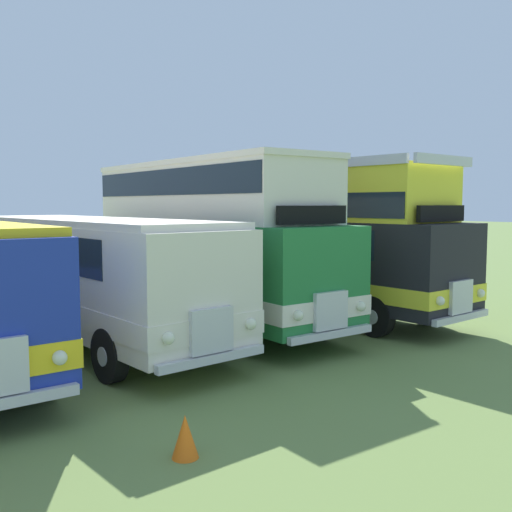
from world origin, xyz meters
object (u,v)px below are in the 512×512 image
at_px(bus_sixth_in_row, 207,235).
at_px(bus_seventh_in_row, 297,235).
at_px(cone_near_end, 185,436).
at_px(bus_fifth_in_row, 88,270).

xyz_separation_m(bus_sixth_in_row, bus_seventh_in_row, (3.42, 0.01, -0.10)).
bearing_deg(cone_near_end, bus_fifth_in_row, 76.28).
xyz_separation_m(bus_fifth_in_row, bus_seventh_in_row, (6.86, -0.00, 0.61)).
distance_m(bus_fifth_in_row, bus_seventh_in_row, 6.88).
height_order(bus_fifth_in_row, bus_seventh_in_row, bus_seventh_in_row).
relative_size(bus_fifth_in_row, bus_sixth_in_row, 1.02).
distance_m(bus_seventh_in_row, cone_near_end, 11.29).
relative_size(bus_sixth_in_row, bus_seventh_in_row, 0.88).
height_order(bus_seventh_in_row, cone_near_end, bus_seventh_in_row).
relative_size(bus_fifth_in_row, bus_seventh_in_row, 0.89).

